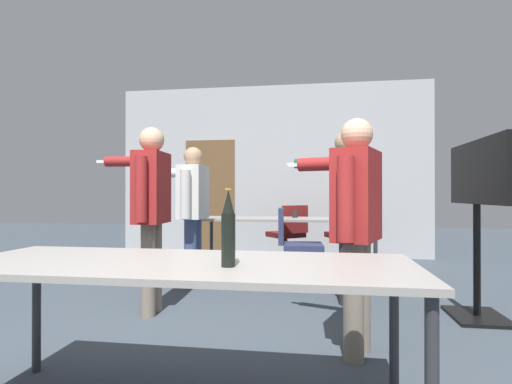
% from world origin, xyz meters
% --- Properties ---
extents(back_wall, '(5.44, 0.12, 2.99)m').
position_xyz_m(back_wall, '(-0.03, 5.49, 1.48)').
color(back_wall, '#B2B5B7').
rests_on(back_wall, ground_plane).
extents(conference_table_near, '(2.21, 0.82, 0.75)m').
position_xyz_m(conference_table_near, '(0.15, 0.35, 0.70)').
color(conference_table_near, gray).
rests_on(conference_table_near, ground_plane).
extents(conference_table_far, '(2.39, 0.75, 0.75)m').
position_xyz_m(conference_table_far, '(0.38, 3.93, 0.69)').
color(conference_table_far, gray).
rests_on(conference_table_far, ground_plane).
extents(tv_screen, '(0.44, 1.21, 1.55)m').
position_xyz_m(tv_screen, '(2.17, 2.22, 0.98)').
color(tv_screen, black).
rests_on(tv_screen, ground_plane).
extents(person_right_polo, '(0.77, 0.71, 1.71)m').
position_xyz_m(person_right_polo, '(1.07, 2.58, 1.03)').
color(person_right_polo, '#28282D').
rests_on(person_right_polo, ground_plane).
extents(person_left_plaid, '(0.77, 0.71, 1.64)m').
position_xyz_m(person_left_plaid, '(-0.67, 3.04, 0.97)').
color(person_left_plaid, '#3D4C75').
rests_on(person_left_plaid, ground_plane).
extents(person_far_watching, '(0.79, 0.62, 1.69)m').
position_xyz_m(person_far_watching, '(-0.70, 1.92, 1.02)').
color(person_far_watching, slate).
rests_on(person_far_watching, ground_plane).
extents(person_center_tall, '(0.68, 0.79, 1.59)m').
position_xyz_m(person_center_tall, '(1.04, 1.24, 0.95)').
color(person_center_tall, slate).
rests_on(person_center_tall, ground_plane).
extents(office_chair_near_pushed, '(0.67, 0.69, 0.91)m').
position_xyz_m(office_chair_near_pushed, '(0.36, 4.68, 0.42)').
color(office_chair_near_pushed, black).
rests_on(office_chair_near_pushed, ground_plane).
extents(office_chair_far_left, '(0.57, 0.52, 0.91)m').
position_xyz_m(office_chair_far_left, '(0.55, 3.25, 0.42)').
color(office_chair_far_left, black).
rests_on(office_chair_far_left, ground_plane).
extents(office_chair_far_right, '(0.64, 0.60, 0.92)m').
position_xyz_m(office_chair_far_right, '(1.27, 4.67, 0.43)').
color(office_chair_far_right, black).
rests_on(office_chair_far_right, ground_plane).
extents(beer_bottle, '(0.06, 0.06, 0.35)m').
position_xyz_m(beer_bottle, '(0.40, 0.25, 0.92)').
color(beer_bottle, black).
rests_on(beer_bottle, conference_table_near).
extents(drink_cup, '(0.08, 0.08, 0.09)m').
position_xyz_m(drink_cup, '(0.49, 4.05, 0.80)').
color(drink_cup, '#232328').
rests_on(drink_cup, conference_table_far).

